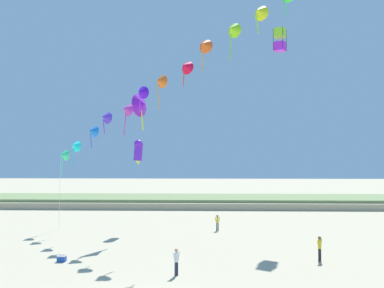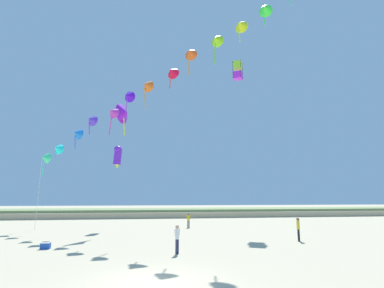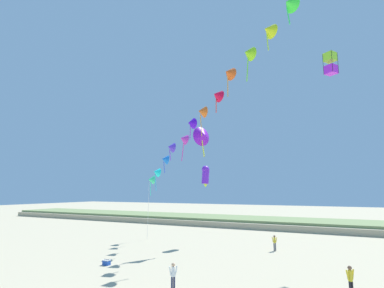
% 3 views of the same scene
% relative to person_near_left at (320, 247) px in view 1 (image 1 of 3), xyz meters
% --- Properties ---
extents(dune_ridge, '(120.00, 11.85, 1.32)m').
position_rel_person_near_left_xyz_m(dune_ridge, '(-11.16, 32.58, -0.34)').
color(dune_ridge, tan).
rests_on(dune_ridge, ground).
extents(person_near_left, '(0.48, 0.49, 1.72)m').
position_rel_person_near_left_xyz_m(person_near_left, '(0.00, 0.00, 0.00)').
color(person_near_left, black).
rests_on(person_near_left, ground).
extents(person_near_right, '(0.54, 0.21, 1.54)m').
position_rel_person_near_left_xyz_m(person_near_right, '(-6.68, 11.51, -0.10)').
color(person_near_right, '#474C56').
rests_on(person_near_right, ground).
extents(person_mid_center, '(0.44, 0.48, 1.63)m').
position_rel_person_near_left_xyz_m(person_mid_center, '(-9.62, -3.67, -0.05)').
color(person_mid_center, '#282D4C').
rests_on(person_mid_center, ground).
extents(kite_banner_string, '(26.55, 17.64, 22.26)m').
position_rel_person_near_left_xyz_m(kite_banner_string, '(-9.59, 3.51, 13.52)').
color(kite_banner_string, '#3BE99B').
extents(large_kite_low_lead, '(1.41, 1.41, 2.26)m').
position_rel_person_near_left_xyz_m(large_kite_low_lead, '(-0.37, 12.12, 17.95)').
color(large_kite_low_lead, '#B726E8').
extents(large_kite_mid_trail, '(1.21, 1.15, 2.55)m').
position_rel_person_near_left_xyz_m(large_kite_mid_trail, '(-14.59, 12.13, 6.79)').
color(large_kite_mid_trail, '#6D26D8').
extents(large_kite_high_solo, '(1.92, 2.43, 3.58)m').
position_rel_person_near_left_xyz_m(large_kite_high_solo, '(-13.88, 9.96, 11.17)').
color(large_kite_high_solo, purple).
extents(beach_cooler, '(0.58, 0.41, 0.46)m').
position_rel_person_near_left_xyz_m(beach_cooler, '(-17.73, -0.62, -0.78)').
color(beach_cooler, blue).
rests_on(beach_cooler, ground).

